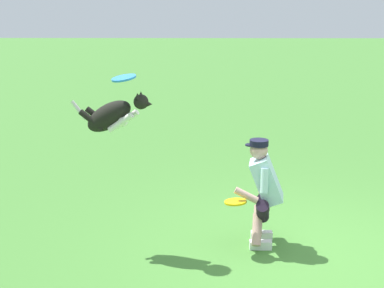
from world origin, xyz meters
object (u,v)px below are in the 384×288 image
at_px(dog, 113,115).
at_px(frisbee_flying, 124,78).
at_px(person, 263,189).
at_px(frisbee_held, 236,202).

xyz_separation_m(dog, frisbee_flying, (-0.14, 0.03, 0.44)).
distance_m(dog, frisbee_flying, 0.46).
relative_size(person, frisbee_flying, 4.63).
relative_size(frisbee_flying, frisbee_held, 1.08).
bearing_deg(frisbee_flying, frisbee_held, 172.25).
bearing_deg(frisbee_held, frisbee_flying, -7.75).
xyz_separation_m(frisbee_flying, frisbee_held, (-1.27, 0.17, -1.40)).
height_order(dog, frisbee_held, dog).
bearing_deg(dog, frisbee_held, 7.34).
xyz_separation_m(person, dog, (1.74, -0.01, 0.88)).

